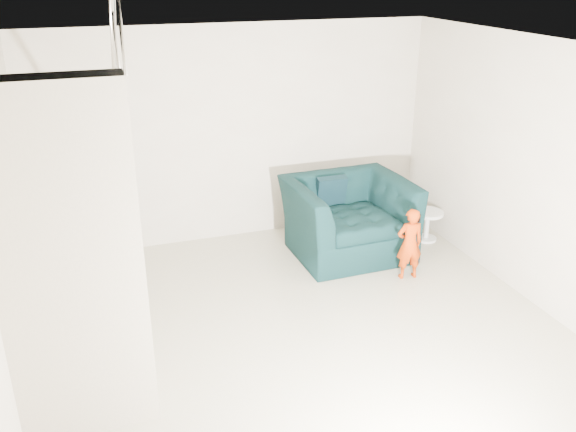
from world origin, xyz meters
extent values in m
plane|color=tan|center=(0.00, 0.00, 0.00)|extent=(5.50, 5.50, 0.00)
plane|color=silver|center=(0.00, 0.00, 2.70)|extent=(5.50, 5.50, 0.00)
plane|color=#B7A895|center=(0.00, 2.75, 1.35)|extent=(5.00, 0.00, 5.00)
plane|color=#B7A895|center=(2.50, 0.00, 1.35)|extent=(0.00, 5.50, 5.50)
imported|color=black|center=(1.13, 1.79, 0.46)|extent=(1.45, 1.28, 0.92)
imported|color=#AE2205|center=(1.51, 0.96, 0.42)|extent=(0.32, 0.23, 0.84)
cylinder|color=silver|center=(2.25, 1.79, 0.38)|extent=(0.40, 0.40, 0.04)
cylinder|color=silver|center=(2.25, 1.79, 0.18)|extent=(0.06, 0.06, 0.36)
cylinder|color=silver|center=(2.25, 1.79, 0.01)|extent=(0.28, 0.28, 0.03)
cube|color=#ADA089|center=(-2.00, 2.35, 0.14)|extent=(1.00, 0.30, 0.27)
cube|color=#ADA089|center=(-2.00, 2.05, 0.27)|extent=(1.00, 0.30, 0.54)
cube|color=#ADA089|center=(-2.00, 1.75, 0.41)|extent=(1.00, 0.30, 0.81)
cube|color=#ADA089|center=(-2.00, 1.45, 0.54)|extent=(1.00, 0.30, 1.08)
cube|color=#ADA089|center=(-2.00, 1.15, 0.68)|extent=(1.00, 0.30, 1.35)
cube|color=#ADA089|center=(-2.00, 0.85, 0.81)|extent=(1.00, 0.30, 1.62)
cube|color=#ADA089|center=(-2.00, 0.55, 0.95)|extent=(1.00, 0.30, 1.89)
cube|color=#ADA089|center=(-2.00, 0.25, 1.08)|extent=(1.00, 0.30, 2.16)
cube|color=#ADA089|center=(-2.00, -0.05, 1.22)|extent=(1.00, 0.30, 2.43)
cube|color=#ADA089|center=(-2.00, -0.35, 1.35)|extent=(1.00, 0.30, 2.70)
cylinder|color=silver|center=(-1.50, 1.00, 2.25)|extent=(0.04, 3.03, 2.73)
cylinder|color=silver|center=(-1.50, 2.50, 0.50)|extent=(0.04, 0.04, 1.00)
cube|color=black|center=(1.04, 2.13, 0.71)|extent=(0.38, 0.18, 0.38)
cube|color=black|center=(0.51, 1.75, 0.58)|extent=(0.05, 0.52, 0.58)
cube|color=black|center=(1.59, 0.95, 0.73)|extent=(0.04, 0.05, 0.10)
camera|label=1|loc=(-1.78, -4.46, 3.36)|focal=38.00mm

